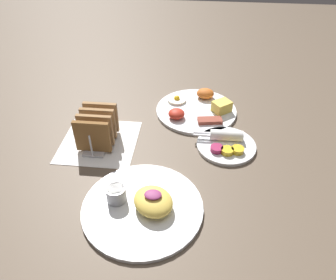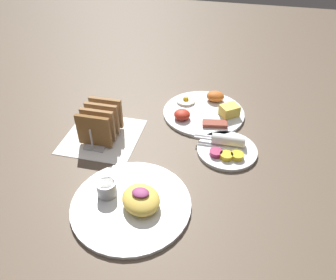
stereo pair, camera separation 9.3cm
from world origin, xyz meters
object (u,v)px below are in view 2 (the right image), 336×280
(toast_rack, at_px, (101,123))
(plate_foreground, at_px, (132,202))
(plate_breakfast, at_px, (205,111))
(plate_condiments, at_px, (227,149))

(toast_rack, bearing_deg, plate_foreground, -54.22)
(plate_breakfast, distance_m, toast_rack, 0.35)
(plate_foreground, distance_m, toast_rack, 0.29)
(plate_breakfast, distance_m, plate_condiments, 0.20)
(plate_breakfast, height_order, toast_rack, toast_rack)
(plate_condiments, distance_m, toast_rack, 0.38)
(plate_condiments, relative_size, plate_foreground, 0.64)
(plate_breakfast, relative_size, toast_rack, 1.81)
(plate_breakfast, xyz_separation_m, toast_rack, (-0.29, -0.19, 0.04))
(plate_condiments, height_order, plate_foreground, plate_foreground)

